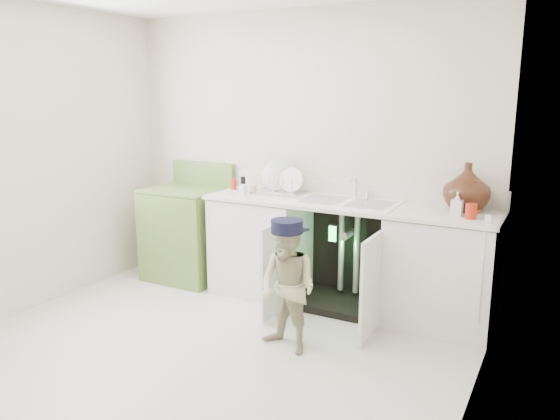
# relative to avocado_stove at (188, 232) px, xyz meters

# --- Properties ---
(ground) EXTENTS (3.50, 3.50, 0.00)m
(ground) POSITION_rel_avocado_stove_xyz_m (1.07, -1.18, -0.46)
(ground) COLOR #BBB5A5
(ground) RESTS_ON ground
(room_shell) EXTENTS (6.00, 5.50, 1.26)m
(room_shell) POSITION_rel_avocado_stove_xyz_m (1.07, -1.18, 0.79)
(room_shell) COLOR beige
(room_shell) RESTS_ON ground
(counter_run) EXTENTS (2.44, 1.02, 1.27)m
(counter_run) POSITION_rel_avocado_stove_xyz_m (1.66, 0.03, 0.03)
(counter_run) COLOR silver
(counter_run) RESTS_ON ground
(avocado_stove) EXTENTS (0.71, 0.65, 1.11)m
(avocado_stove) POSITION_rel_avocado_stove_xyz_m (0.00, 0.00, 0.00)
(avocado_stove) COLOR olive
(avocado_stove) RESTS_ON ground
(repair_worker) EXTENTS (0.52, 0.83, 0.94)m
(repair_worker) POSITION_rel_avocado_stove_xyz_m (1.57, -0.93, 0.02)
(repair_worker) COLOR #BDB087
(repair_worker) RESTS_ON ground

